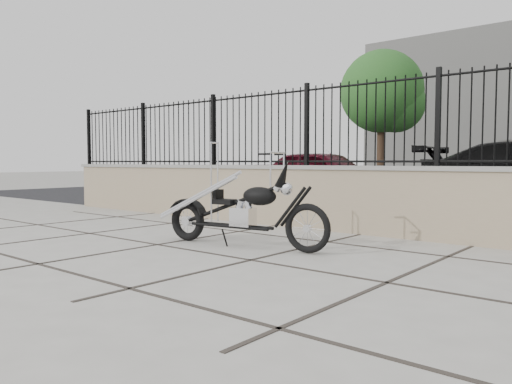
{
  "coord_description": "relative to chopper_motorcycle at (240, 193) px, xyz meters",
  "views": [
    {
      "loc": [
        3.3,
        -3.88,
        1.02
      ],
      "look_at": [
        -0.65,
        0.87,
        0.64
      ],
      "focal_mm": 35.0,
      "sensor_mm": 36.0,
      "label": 1
    }
  ],
  "objects": [
    {
      "name": "ground_plane",
      "position": [
        0.65,
        -0.57,
        -0.64
      ],
      "size": [
        90.0,
        90.0,
        0.0
      ],
      "primitive_type": "plane",
      "color": "#99968E",
      "rests_on": "ground"
    },
    {
      "name": "retaining_wall",
      "position": [
        0.65,
        1.93,
        -0.16
      ],
      "size": [
        14.0,
        0.36,
        0.96
      ],
      "primitive_type": "cube",
      "color": "gray",
      "rests_on": "ground_plane"
    },
    {
      "name": "iron_fence",
      "position": [
        0.65,
        1.93,
        0.92
      ],
      "size": [
        14.0,
        0.08,
        1.2
      ],
      "primitive_type": "cube",
      "color": "black",
      "rests_on": "retaining_wall"
    },
    {
      "name": "chopper_motorcycle",
      "position": [
        0.0,
        0.0,
        0.0
      ],
      "size": [
        2.17,
        0.66,
        1.28
      ],
      "primitive_type": null,
      "rotation": [
        0.0,
        0.0,
        0.14
      ],
      "color": "black",
      "rests_on": "ground_plane"
    },
    {
      "name": "car_red",
      "position": [
        -2.79,
        6.35,
        0.02
      ],
      "size": [
        3.92,
        1.64,
        1.33
      ],
      "primitive_type": "imported",
      "rotation": [
        0.0,
        0.0,
        1.55
      ],
      "color": "#3C0813",
      "rests_on": "parking_lot"
    },
    {
      "name": "bollard_a",
      "position": [
        -0.92,
        4.52,
        -0.2
      ],
      "size": [
        0.13,
        0.13,
        0.88
      ],
      "primitive_type": "cylinder",
      "rotation": [
        0.0,
        0.0,
        -0.21
      ],
      "color": "#0B21AB",
      "rests_on": "ground_plane"
    },
    {
      "name": "tree_left",
      "position": [
        -5.69,
        15.55,
        3.53
      ],
      "size": [
        3.53,
        3.53,
        5.95
      ],
      "rotation": [
        0.0,
        0.0,
        -0.04
      ],
      "color": "#382619",
      "rests_on": "ground_plane"
    }
  ]
}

